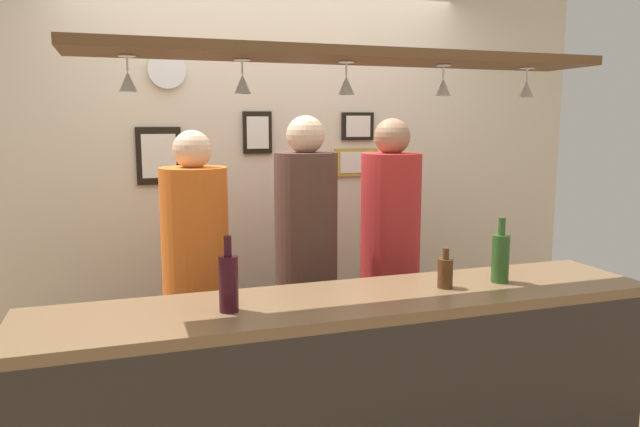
# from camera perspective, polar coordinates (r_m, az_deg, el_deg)

# --- Properties ---
(back_wall) EXTENTS (4.40, 0.06, 2.60)m
(back_wall) POSITION_cam_1_polar(r_m,az_deg,el_deg) (3.86, -4.73, 2.65)
(back_wall) COLOR beige
(back_wall) RESTS_ON ground_plane
(bar_counter) EXTENTS (2.70, 0.55, 0.97)m
(bar_counter) POSITION_cam_1_polar(r_m,az_deg,el_deg) (2.54, 4.48, -15.57)
(bar_counter) COLOR brown
(bar_counter) RESTS_ON ground_plane
(overhead_glass_rack) EXTENTS (2.20, 0.36, 0.04)m
(overhead_glass_rack) POSITION_cam_1_polar(r_m,az_deg,el_deg) (2.52, 2.99, 14.71)
(overhead_glass_rack) COLOR brown
(hanging_wineglass_far_left) EXTENTS (0.07, 0.07, 0.13)m
(hanging_wineglass_far_left) POSITION_cam_1_polar(r_m,az_deg,el_deg) (2.40, -17.75, 11.94)
(hanging_wineglass_far_left) COLOR silver
(hanging_wineglass_far_left) RESTS_ON overhead_glass_rack
(hanging_wineglass_left) EXTENTS (0.07, 0.07, 0.13)m
(hanging_wineglass_left) POSITION_cam_1_polar(r_m,az_deg,el_deg) (2.45, -7.36, 12.20)
(hanging_wineglass_left) COLOR silver
(hanging_wineglass_left) RESTS_ON overhead_glass_rack
(hanging_wineglass_center_left) EXTENTS (0.07, 0.07, 0.13)m
(hanging_wineglass_center_left) POSITION_cam_1_polar(r_m,az_deg,el_deg) (2.52, 2.50, 12.16)
(hanging_wineglass_center_left) COLOR silver
(hanging_wineglass_center_left) RESTS_ON overhead_glass_rack
(hanging_wineglass_center) EXTENTS (0.07, 0.07, 0.13)m
(hanging_wineglass_center) POSITION_cam_1_polar(r_m,az_deg,el_deg) (2.71, 11.59, 11.75)
(hanging_wineglass_center) COLOR silver
(hanging_wineglass_center) RESTS_ON overhead_glass_rack
(hanging_wineglass_center_right) EXTENTS (0.07, 0.07, 0.13)m
(hanging_wineglass_center_right) POSITION_cam_1_polar(r_m,az_deg,el_deg) (2.95, 18.99, 11.19)
(hanging_wineglass_center_right) COLOR silver
(hanging_wineglass_center_right) RESTS_ON overhead_glass_rack
(person_left_orange_shirt) EXTENTS (0.34, 0.34, 1.66)m
(person_left_orange_shirt) POSITION_cam_1_polar(r_m,az_deg,el_deg) (3.15, -11.71, -4.34)
(person_left_orange_shirt) COLOR #2D334C
(person_left_orange_shirt) RESTS_ON ground_plane
(person_middle_brown_shirt) EXTENTS (0.34, 0.34, 1.74)m
(person_middle_brown_shirt) POSITION_cam_1_polar(r_m,az_deg,el_deg) (3.26, -1.33, -2.86)
(person_middle_brown_shirt) COLOR #2D334C
(person_middle_brown_shirt) RESTS_ON ground_plane
(person_right_red_shirt) EXTENTS (0.34, 0.34, 1.72)m
(person_right_red_shirt) POSITION_cam_1_polar(r_m,az_deg,el_deg) (3.44, 6.67, -2.46)
(person_right_red_shirt) COLOR #2D334C
(person_right_red_shirt) RESTS_ON ground_plane
(bottle_beer_brown_stubby) EXTENTS (0.07, 0.07, 0.18)m
(bottle_beer_brown_stubby) POSITION_cam_1_polar(r_m,az_deg,el_deg) (2.73, 11.80, -5.47)
(bottle_beer_brown_stubby) COLOR #512D14
(bottle_beer_brown_stubby) RESTS_ON bar_counter
(bottle_champagne_green) EXTENTS (0.08, 0.08, 0.30)m
(bottle_champagne_green) POSITION_cam_1_polar(r_m,az_deg,el_deg) (2.88, 16.75, -3.96)
(bottle_champagne_green) COLOR #2D5623
(bottle_champagne_green) RESTS_ON bar_counter
(bottle_wine_dark_red) EXTENTS (0.08, 0.08, 0.30)m
(bottle_wine_dark_red) POSITION_cam_1_polar(r_m,az_deg,el_deg) (2.36, -8.67, -6.43)
(bottle_wine_dark_red) COLOR #380F19
(bottle_wine_dark_red) RESTS_ON bar_counter
(picture_frame_crest) EXTENTS (0.18, 0.02, 0.26)m
(picture_frame_crest) POSITION_cam_1_polar(r_m,az_deg,el_deg) (3.78, -5.96, 7.64)
(picture_frame_crest) COLOR black
(picture_frame_crest) RESTS_ON back_wall
(picture_frame_caricature) EXTENTS (0.26, 0.02, 0.34)m
(picture_frame_caricature) POSITION_cam_1_polar(r_m,az_deg,el_deg) (3.70, -15.03, 5.29)
(picture_frame_caricature) COLOR black
(picture_frame_caricature) RESTS_ON back_wall
(picture_frame_upper_small) EXTENTS (0.22, 0.02, 0.18)m
(picture_frame_upper_small) POSITION_cam_1_polar(r_m,az_deg,el_deg) (3.98, 3.60, 8.26)
(picture_frame_upper_small) COLOR black
(picture_frame_upper_small) RESTS_ON back_wall
(picture_frame_lower_pair) EXTENTS (0.30, 0.02, 0.18)m
(picture_frame_lower_pair) POSITION_cam_1_polar(r_m,az_deg,el_deg) (3.98, 3.44, 4.87)
(picture_frame_lower_pair) COLOR #B29338
(picture_frame_lower_pair) RESTS_ON back_wall
(wall_clock) EXTENTS (0.22, 0.03, 0.22)m
(wall_clock) POSITION_cam_1_polar(r_m,az_deg,el_deg) (3.70, -14.32, 13.09)
(wall_clock) COLOR white
(wall_clock) RESTS_ON back_wall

